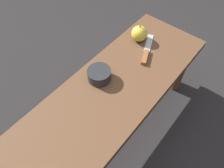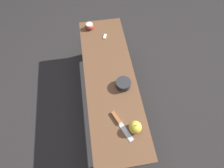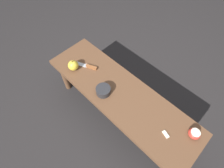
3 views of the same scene
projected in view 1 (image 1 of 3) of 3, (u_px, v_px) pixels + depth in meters
ground_plane at (103, 138)px, 1.30m from camera, size 8.00×8.00×0.00m
wooden_bench at (101, 107)px, 1.01m from camera, size 1.30×0.40×0.41m
knife at (146, 53)px, 1.13m from camera, size 0.22×0.12×0.02m
apple_whole at (139, 34)px, 1.17m from camera, size 0.09×0.09×0.10m
bowl at (99, 75)px, 1.02m from camera, size 0.11×0.11×0.05m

